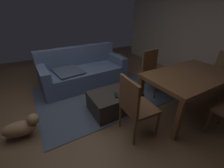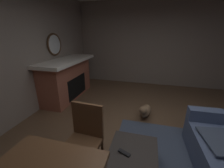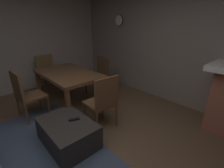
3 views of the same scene
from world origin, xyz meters
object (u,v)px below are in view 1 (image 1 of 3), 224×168
at_px(tv_remote, 116,95).
at_px(dining_chair_west, 135,104).
at_px(dining_table, 190,78).
at_px(dining_chair_north, 153,70).
at_px(dining_chair_east, 223,72).
at_px(small_dog, 22,127).
at_px(couch, 83,72).
at_px(potted_plant, 119,59).
at_px(ottoman_coffee_table, 114,101).

bearing_deg(tv_remote, dining_chair_west, -69.09).
height_order(dining_table, dining_chair_west, dining_chair_west).
distance_m(dining_table, dining_chair_west, 1.17).
relative_size(dining_chair_north, dining_chair_west, 1.00).
xyz_separation_m(dining_chair_east, small_dog, (-3.77, 0.74, -0.34)).
bearing_deg(dining_table, couch, 121.24).
bearing_deg(couch, tv_remote, -86.89).
bearing_deg(dining_chair_west, dining_chair_east, -0.03).
relative_size(couch, potted_plant, 4.28).
relative_size(tv_remote, dining_table, 0.10).
relative_size(couch, ottoman_coffee_table, 2.32).
relative_size(tv_remote, dining_chair_west, 0.17).
bearing_deg(dining_table, small_dog, 164.14).
xyz_separation_m(dining_chair_north, potted_plant, (0.15, 1.63, -0.25)).
xyz_separation_m(dining_table, dining_chair_north, (-0.01, 0.85, -0.14)).
xyz_separation_m(couch, dining_chair_west, (0.06, -2.00, 0.22)).
bearing_deg(potted_plant, couch, -160.87).
bearing_deg(dining_chair_north, tv_remote, -164.55).
height_order(couch, dining_chair_west, dining_chair_west).
distance_m(dining_table, dining_chair_north, 0.86).
bearing_deg(dining_chair_east, tv_remote, 166.89).
height_order(couch, dining_chair_east, dining_chair_east).
bearing_deg(dining_chair_west, dining_chair_north, 36.30).
xyz_separation_m(couch, dining_table, (1.22, -2.01, 0.35)).
distance_m(tv_remote, dining_chair_east, 2.36).
xyz_separation_m(dining_chair_west, dining_chair_east, (2.32, -0.00, 0.00)).
distance_m(dining_table, small_dog, 2.76).
bearing_deg(dining_chair_west, ottoman_coffee_table, 85.64).
xyz_separation_m(potted_plant, small_dog, (-2.76, -1.74, -0.10)).
bearing_deg(tv_remote, ottoman_coffee_table, 98.02).
distance_m(couch, dining_chair_north, 1.69).
xyz_separation_m(ottoman_coffee_table, tv_remote, (-0.03, -0.10, 0.20)).
height_order(tv_remote, potted_plant, potted_plant).
relative_size(tv_remote, dining_chair_north, 0.17).
height_order(couch, ottoman_coffee_table, couch).
height_order(ottoman_coffee_table, potted_plant, potted_plant).
bearing_deg(dining_chair_north, dining_chair_west, -143.70).
distance_m(ottoman_coffee_table, small_dog, 1.50).
xyz_separation_m(couch, small_dog, (-1.39, -1.26, -0.13)).
bearing_deg(dining_chair_west, small_dog, 153.12).
height_order(potted_plant, small_dog, potted_plant).
bearing_deg(dining_chair_east, ottoman_coffee_table, 164.29).
distance_m(dining_chair_north, small_dog, 2.63).
distance_m(tv_remote, potted_plant, 2.33).
relative_size(dining_chair_north, small_dog, 1.76).
bearing_deg(tv_remote, dining_chair_east, 10.02).
bearing_deg(potted_plant, ottoman_coffee_table, -124.35).
bearing_deg(dining_chair_east, dining_chair_north, 144.00).
xyz_separation_m(couch, potted_plant, (1.36, 0.47, -0.03)).
height_order(dining_chair_north, dining_chair_west, same).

